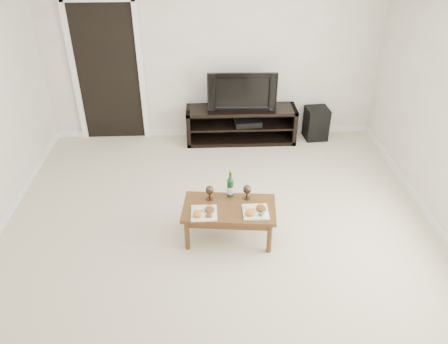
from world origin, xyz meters
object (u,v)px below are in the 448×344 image
Objects in this scene: television at (242,90)px; coffee_table at (229,222)px; media_console at (241,125)px; subwoofer at (316,123)px.

television reaches higher than coffee_table.
media_console is 0.57m from television.
media_console is at bearing -178.35° from television.
television is 2.41m from coffee_table.
television is at bearing 177.71° from subwoofer.
coffee_table is at bearing -96.03° from television.
subwoofer is at bearing 4.10° from television.
coffee_table is (-0.31, -2.30, -0.63)m from television.
subwoofer reaches higher than coffee_table.
media_console is 1.68× the size of coffee_table.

